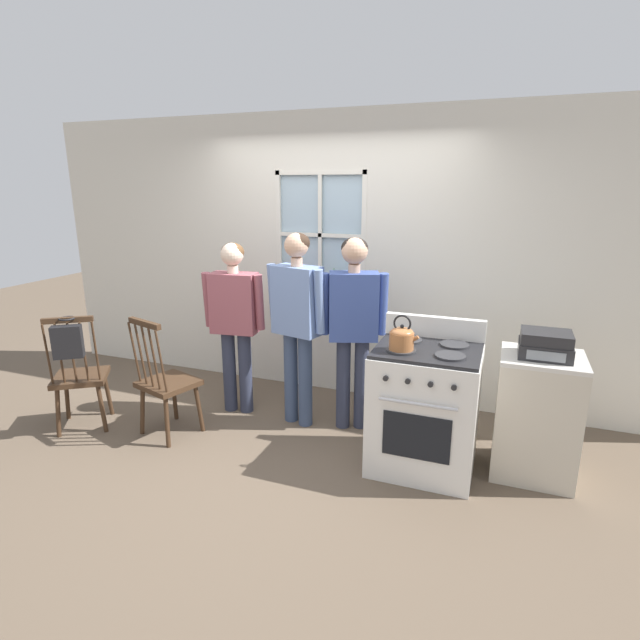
{
  "coord_description": "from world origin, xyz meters",
  "views": [
    {
      "loc": [
        1.56,
        -3.14,
        2.04
      ],
      "look_at": [
        0.21,
        0.43,
        1.0
      ],
      "focal_mm": 28.0,
      "sensor_mm": 36.0,
      "label": 1
    }
  ],
  "objects_px": {
    "kettle": "(402,337)",
    "chair_by_window": "(80,377)",
    "potted_plant": "(333,289)",
    "person_elderly_left": "(235,313)",
    "side_counter": "(536,416)",
    "person_adult_right": "(353,315)",
    "stove": "(425,407)",
    "chair_near_wall": "(166,383)",
    "stereo": "(545,345)",
    "handbag": "(67,341)",
    "person_teen_center": "(297,312)"
  },
  "relations": [
    {
      "from": "side_counter",
      "to": "person_elderly_left",
      "type": "bearing_deg",
      "value": 176.33
    },
    {
      "from": "stereo",
      "to": "side_counter",
      "type": "bearing_deg",
      "value": 90.0
    },
    {
      "from": "chair_near_wall",
      "to": "chair_by_window",
      "type": "bearing_deg",
      "value": 28.58
    },
    {
      "from": "chair_by_window",
      "to": "stereo",
      "type": "xyz_separation_m",
      "value": [
        3.6,
        0.58,
        0.53
      ]
    },
    {
      "from": "side_counter",
      "to": "stereo",
      "type": "bearing_deg",
      "value": -90.0
    },
    {
      "from": "chair_by_window",
      "to": "person_elderly_left",
      "type": "relative_size",
      "value": 0.66
    },
    {
      "from": "person_elderly_left",
      "to": "side_counter",
      "type": "bearing_deg",
      "value": -11.4
    },
    {
      "from": "stove",
      "to": "handbag",
      "type": "bearing_deg",
      "value": -167.55
    },
    {
      "from": "person_elderly_left",
      "to": "potted_plant",
      "type": "distance_m",
      "value": 0.99
    },
    {
      "from": "person_adult_right",
      "to": "kettle",
      "type": "distance_m",
      "value": 0.75
    },
    {
      "from": "stove",
      "to": "handbag",
      "type": "xyz_separation_m",
      "value": [
        -2.71,
        -0.6,
        0.38
      ]
    },
    {
      "from": "person_teen_center",
      "to": "kettle",
      "type": "relative_size",
      "value": 6.74
    },
    {
      "from": "chair_by_window",
      "to": "potted_plant",
      "type": "distance_m",
      "value": 2.37
    },
    {
      "from": "chair_by_window",
      "to": "kettle",
      "type": "height_order",
      "value": "kettle"
    },
    {
      "from": "chair_by_window",
      "to": "chair_near_wall",
      "type": "distance_m",
      "value": 0.78
    },
    {
      "from": "side_counter",
      "to": "stereo",
      "type": "distance_m",
      "value": 0.54
    },
    {
      "from": "potted_plant",
      "to": "handbag",
      "type": "relative_size",
      "value": 1.03
    },
    {
      "from": "person_adult_right",
      "to": "potted_plant",
      "type": "bearing_deg",
      "value": 102.46
    },
    {
      "from": "person_elderly_left",
      "to": "person_adult_right",
      "type": "relative_size",
      "value": 0.95
    },
    {
      "from": "person_adult_right",
      "to": "kettle",
      "type": "height_order",
      "value": "person_adult_right"
    },
    {
      "from": "chair_near_wall",
      "to": "handbag",
      "type": "relative_size",
      "value": 3.33
    },
    {
      "from": "chair_by_window",
      "to": "kettle",
      "type": "bearing_deg",
      "value": 151.13
    },
    {
      "from": "chair_near_wall",
      "to": "stereo",
      "type": "xyz_separation_m",
      "value": [
        2.84,
        0.42,
        0.53
      ]
    },
    {
      "from": "handbag",
      "to": "side_counter",
      "type": "xyz_separation_m",
      "value": [
        3.47,
        0.79,
        -0.4
      ]
    },
    {
      "from": "person_teen_center",
      "to": "person_adult_right",
      "type": "distance_m",
      "value": 0.47
    },
    {
      "from": "chair_by_window",
      "to": "handbag",
      "type": "height_order",
      "value": "same"
    },
    {
      "from": "kettle",
      "to": "side_counter",
      "type": "height_order",
      "value": "kettle"
    },
    {
      "from": "chair_by_window",
      "to": "potted_plant",
      "type": "bearing_deg",
      "value": -174.89
    },
    {
      "from": "person_elderly_left",
      "to": "potted_plant",
      "type": "bearing_deg",
      "value": 38.77
    },
    {
      "from": "side_counter",
      "to": "kettle",
      "type": "bearing_deg",
      "value": -160.87
    },
    {
      "from": "stove",
      "to": "potted_plant",
      "type": "bearing_deg",
      "value": 135.5
    },
    {
      "from": "kettle",
      "to": "chair_near_wall",
      "type": "bearing_deg",
      "value": -176.33
    },
    {
      "from": "chair_near_wall",
      "to": "potted_plant",
      "type": "relative_size",
      "value": 3.25
    },
    {
      "from": "chair_by_window",
      "to": "person_adult_right",
      "type": "xyz_separation_m",
      "value": [
        2.17,
        0.82,
        0.55
      ]
    },
    {
      "from": "kettle",
      "to": "handbag",
      "type": "relative_size",
      "value": 0.8
    },
    {
      "from": "chair_by_window",
      "to": "chair_near_wall",
      "type": "height_order",
      "value": "same"
    },
    {
      "from": "kettle",
      "to": "chair_by_window",
      "type": "bearing_deg",
      "value": -174.12
    },
    {
      "from": "person_adult_right",
      "to": "potted_plant",
      "type": "height_order",
      "value": "person_adult_right"
    },
    {
      "from": "chair_near_wall",
      "to": "person_adult_right",
      "type": "distance_m",
      "value": 1.64
    },
    {
      "from": "person_teen_center",
      "to": "person_adult_right",
      "type": "bearing_deg",
      "value": 24.52
    },
    {
      "from": "stove",
      "to": "potted_plant",
      "type": "distance_m",
      "value": 1.63
    },
    {
      "from": "kettle",
      "to": "stereo",
      "type": "height_order",
      "value": "kettle"
    },
    {
      "from": "person_elderly_left",
      "to": "side_counter",
      "type": "xyz_separation_m",
      "value": [
        2.52,
        -0.16,
        -0.49
      ]
    },
    {
      "from": "side_counter",
      "to": "handbag",
      "type": "bearing_deg",
      "value": -167.21
    },
    {
      "from": "person_elderly_left",
      "to": "stove",
      "type": "bearing_deg",
      "value": -19.02
    },
    {
      "from": "chair_by_window",
      "to": "stove",
      "type": "relative_size",
      "value": 0.94
    },
    {
      "from": "person_adult_right",
      "to": "stereo",
      "type": "relative_size",
      "value": 4.81
    },
    {
      "from": "person_elderly_left",
      "to": "kettle",
      "type": "relative_size",
      "value": 6.3
    },
    {
      "from": "chair_by_window",
      "to": "person_teen_center",
      "type": "bearing_deg",
      "value": 168.52
    },
    {
      "from": "person_elderly_left",
      "to": "stereo",
      "type": "bearing_deg",
      "value": -11.87
    }
  ]
}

